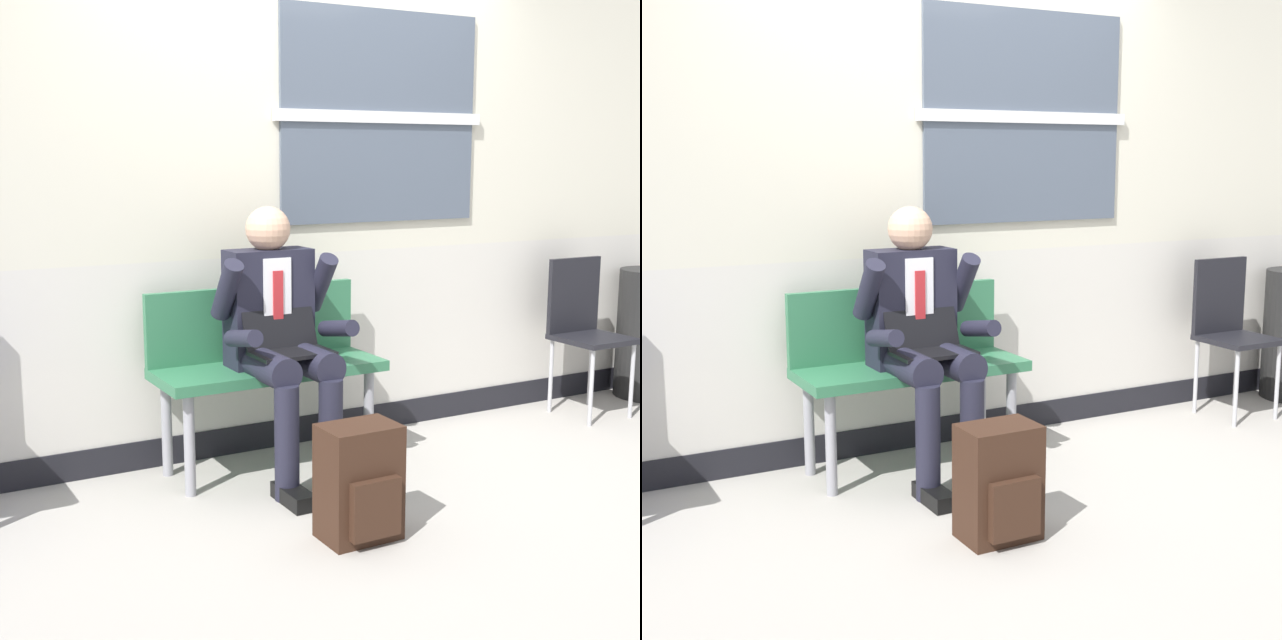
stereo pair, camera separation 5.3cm
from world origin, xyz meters
TOP-DOWN VIEW (x-y plane):
  - ground_plane at (0.00, 0.00)m, footprint 18.00×18.00m
  - station_wall at (0.01, 0.73)m, footprint 6.51×0.17m
  - bench_with_person at (-0.33, 0.44)m, footprint 1.09×0.42m
  - person_seated at (-0.33, 0.25)m, footprint 0.57×0.70m
  - backpack at (-0.37, -0.52)m, footprint 0.30×0.25m
  - folding_chair at (1.70, 0.38)m, footprint 0.38×0.38m

SIDE VIEW (x-z plane):
  - ground_plane at x=0.00m, z-range 0.00..0.00m
  - backpack at x=-0.37m, z-range 0.00..0.46m
  - bench_with_person at x=-0.33m, z-range 0.10..0.97m
  - folding_chair at x=1.70m, z-range 0.09..1.00m
  - person_seated at x=-0.33m, z-range 0.05..1.32m
  - station_wall at x=0.01m, z-range -0.01..2.73m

